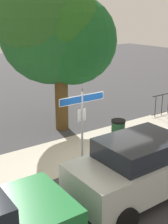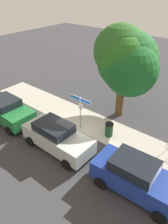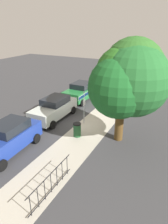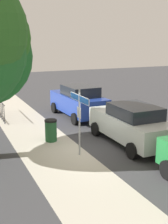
{
  "view_description": "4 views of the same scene",
  "coord_description": "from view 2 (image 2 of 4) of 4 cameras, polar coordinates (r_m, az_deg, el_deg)",
  "views": [
    {
      "loc": [
        -5.96,
        -7.43,
        4.93
      ],
      "look_at": [
        -0.28,
        0.5,
        1.77
      ],
      "focal_mm": 49.88,
      "sensor_mm": 36.0,
      "label": 1
    },
    {
      "loc": [
        7.59,
        -8.96,
        9.01
      ],
      "look_at": [
        -0.39,
        0.74,
        1.13
      ],
      "focal_mm": 34.47,
      "sensor_mm": 36.0,
      "label": 2
    },
    {
      "loc": [
        12.48,
        6.89,
        7.21
      ],
      "look_at": [
        -0.14,
        0.55,
        1.07
      ],
      "focal_mm": 32.77,
      "sensor_mm": 36.0,
      "label": 3
    },
    {
      "loc": [
        -10.67,
        4.82,
        4.45
      ],
      "look_at": [
        -0.51,
        0.25,
        1.74
      ],
      "focal_mm": 48.46,
      "sensor_mm": 36.0,
      "label": 4
    }
  ],
  "objects": [
    {
      "name": "car_green",
      "position": [
        16.43,
        -19.62,
        0.43
      ],
      "size": [
        4.28,
        2.18,
        1.75
      ],
      "rotation": [
        0.0,
        0.0,
        -0.02
      ],
      "color": "#207135",
      "rests_on": "ground_plane"
    },
    {
      "name": "car_blue",
      "position": [
        11.01,
        13.86,
        -16.36
      ],
      "size": [
        4.48,
        2.17,
        1.85
      ],
      "rotation": [
        0.0,
        0.0,
        0.04
      ],
      "color": "navy",
      "rests_on": "ground_plane"
    },
    {
      "name": "trash_bin",
      "position": [
        14.33,
        6.66,
        -4.62
      ],
      "size": [
        0.55,
        0.55,
        0.98
      ],
      "color": "#1E4C28",
      "rests_on": "ground_plane"
    },
    {
      "name": "ground_plane",
      "position": [
        14.8,
        -0.65,
        -5.41
      ],
      "size": [
        60.0,
        60.0,
        0.0
      ],
      "primitive_type": "plane",
      "color": "#38383A"
    },
    {
      "name": "sidewalk_strip",
      "position": [
        14.76,
        8.64,
        -5.97
      ],
      "size": [
        24.0,
        2.6,
        0.0
      ],
      "primitive_type": "cube",
      "color": "#B1AA9A",
      "rests_on": "ground_plane"
    },
    {
      "name": "shade_tree",
      "position": [
        15.36,
        11.05,
        13.33
      ],
      "size": [
        4.9,
        4.65,
        6.57
      ],
      "color": "#533A1A",
      "rests_on": "ground_plane"
    },
    {
      "name": "car_silver",
      "position": [
        13.1,
        -7.19,
        -6.51
      ],
      "size": [
        4.56,
        2.01,
        1.75
      ],
      "rotation": [
        0.0,
        0.0,
        0.0
      ],
      "color": "#BBC4BE",
      "rests_on": "ground_plane"
    },
    {
      "name": "street_sign",
      "position": [
        14.26,
        -0.98,
        1.93
      ],
      "size": [
        1.72,
        0.07,
        2.6
      ],
      "color": "#9EA0A5",
      "rests_on": "ground_plane"
    }
  ]
}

